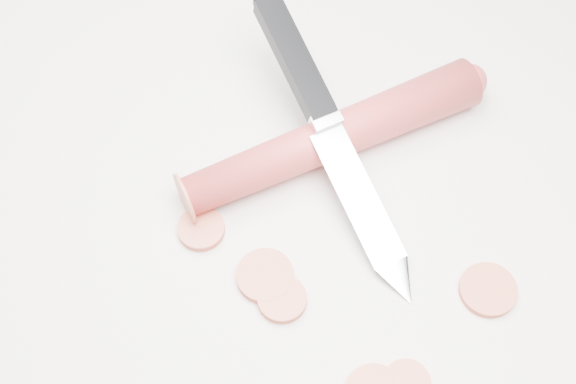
# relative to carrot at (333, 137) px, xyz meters

# --- Properties ---
(ground) EXTENTS (2.40, 2.40, 0.00)m
(ground) POSITION_rel_carrot_xyz_m (0.02, -0.03, -0.02)
(ground) COLOR white
(ground) RESTS_ON ground
(carrot) EXTENTS (0.19, 0.17, 0.03)m
(carrot) POSITION_rel_carrot_xyz_m (0.00, 0.00, 0.00)
(carrot) COLOR #B82D2E
(carrot) RESTS_ON ground
(carrot_slice_0) EXTENTS (0.03, 0.03, 0.01)m
(carrot_slice_0) POSITION_rel_carrot_xyz_m (-0.01, -0.12, -0.01)
(carrot_slice_0) COLOR #D15C40
(carrot_slice_0) RESTS_ON ground
(carrot_slice_1) EXTENTS (0.04, 0.04, 0.01)m
(carrot_slice_1) POSITION_rel_carrot_xyz_m (-0.02, -0.11, -0.01)
(carrot_slice_1) COLOR #D15C40
(carrot_slice_1) RESTS_ON ground
(carrot_slice_2) EXTENTS (0.03, 0.03, 0.01)m
(carrot_slice_2) POSITION_rel_carrot_xyz_m (0.08, -0.15, -0.01)
(carrot_slice_2) COLOR #D15C40
(carrot_slice_2) RESTS_ON ground
(carrot_slice_3) EXTENTS (0.03, 0.03, 0.01)m
(carrot_slice_3) POSITION_rel_carrot_xyz_m (-0.07, -0.08, -0.01)
(carrot_slice_3) COLOR #D15C40
(carrot_slice_3) RESTS_ON ground
(carrot_slice_5) EXTENTS (0.04, 0.04, 0.01)m
(carrot_slice_5) POSITION_rel_carrot_xyz_m (0.12, -0.08, -0.02)
(carrot_slice_5) COLOR #D15C40
(carrot_slice_5) RESTS_ON ground
(kitchen_knife) EXTENTS (0.17, 0.20, 0.07)m
(kitchen_knife) POSITION_rel_carrot_xyz_m (0.00, -0.01, 0.02)
(kitchen_knife) COLOR silver
(kitchen_knife) RESTS_ON ground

